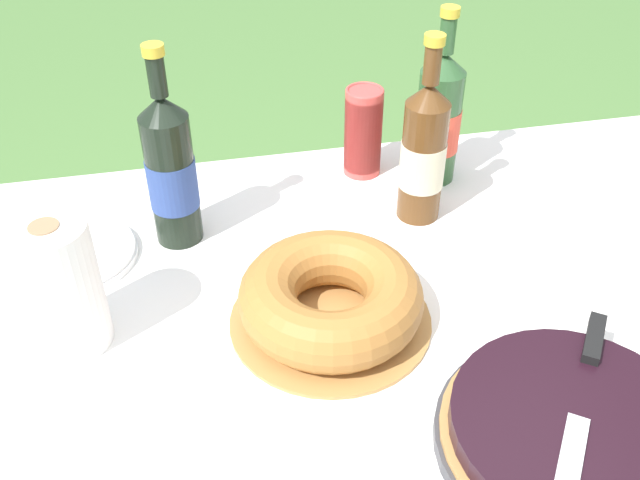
{
  "coord_description": "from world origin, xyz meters",
  "views": [
    {
      "loc": [
        -0.22,
        -0.67,
        1.51
      ],
      "look_at": [
        -0.03,
        0.22,
        0.82
      ],
      "focal_mm": 40.0,
      "sensor_mm": 36.0,
      "label": 1
    }
  ],
  "objects_px": {
    "bundt_cake": "(331,299)",
    "cider_bottle_green": "(438,118)",
    "snack_plate_left": "(72,251)",
    "juice_bottle_red": "(171,171)",
    "berry_tart": "(573,434)",
    "cider_bottle_amber": "(423,153)",
    "paper_towel_roll": "(61,286)",
    "cup_stack": "(363,132)",
    "serving_knife": "(583,398)"
  },
  "relations": [
    {
      "from": "cider_bottle_amber",
      "to": "snack_plate_left",
      "type": "bearing_deg",
      "value": -179.96
    },
    {
      "from": "serving_knife",
      "to": "cup_stack",
      "type": "relative_size",
      "value": 1.81
    },
    {
      "from": "bundt_cake",
      "to": "cup_stack",
      "type": "xyz_separation_m",
      "value": [
        0.15,
        0.4,
        0.04
      ]
    },
    {
      "from": "snack_plate_left",
      "to": "paper_towel_roll",
      "type": "relative_size",
      "value": 1.05
    },
    {
      "from": "berry_tart",
      "to": "cup_stack",
      "type": "bearing_deg",
      "value": 97.35
    },
    {
      "from": "cup_stack",
      "to": "cider_bottle_green",
      "type": "distance_m",
      "value": 0.14
    },
    {
      "from": "serving_knife",
      "to": "paper_towel_roll",
      "type": "xyz_separation_m",
      "value": [
        -0.63,
        0.3,
        0.04
      ]
    },
    {
      "from": "berry_tart",
      "to": "cider_bottle_green",
      "type": "height_order",
      "value": "cider_bottle_green"
    },
    {
      "from": "bundt_cake",
      "to": "snack_plate_left",
      "type": "xyz_separation_m",
      "value": [
        -0.39,
        0.24,
        -0.03
      ]
    },
    {
      "from": "cider_bottle_amber",
      "to": "juice_bottle_red",
      "type": "height_order",
      "value": "juice_bottle_red"
    },
    {
      "from": "berry_tart",
      "to": "cider_bottle_amber",
      "type": "distance_m",
      "value": 0.53
    },
    {
      "from": "berry_tart",
      "to": "cider_bottle_green",
      "type": "bearing_deg",
      "value": 86.31
    },
    {
      "from": "cider_bottle_amber",
      "to": "juice_bottle_red",
      "type": "relative_size",
      "value": 0.97
    },
    {
      "from": "cider_bottle_amber",
      "to": "berry_tart",
      "type": "bearing_deg",
      "value": -87.09
    },
    {
      "from": "cup_stack",
      "to": "juice_bottle_red",
      "type": "bearing_deg",
      "value": -158.61
    },
    {
      "from": "snack_plate_left",
      "to": "serving_knife",
      "type": "bearing_deg",
      "value": -37.64
    },
    {
      "from": "cider_bottle_amber",
      "to": "juice_bottle_red",
      "type": "xyz_separation_m",
      "value": [
        -0.43,
        0.02,
        0.0
      ]
    },
    {
      "from": "bundt_cake",
      "to": "juice_bottle_red",
      "type": "bearing_deg",
      "value": 128.65
    },
    {
      "from": "bundt_cake",
      "to": "paper_towel_roll",
      "type": "distance_m",
      "value": 0.38
    },
    {
      "from": "cup_stack",
      "to": "snack_plate_left",
      "type": "bearing_deg",
      "value": -163.24
    },
    {
      "from": "bundt_cake",
      "to": "snack_plate_left",
      "type": "distance_m",
      "value": 0.46
    },
    {
      "from": "juice_bottle_red",
      "to": "snack_plate_left",
      "type": "xyz_separation_m",
      "value": [
        -0.18,
        -0.02,
        -0.12
      ]
    },
    {
      "from": "bundt_cake",
      "to": "cider_bottle_amber",
      "type": "height_order",
      "value": "cider_bottle_amber"
    },
    {
      "from": "cider_bottle_green",
      "to": "paper_towel_roll",
      "type": "relative_size",
      "value": 1.62
    },
    {
      "from": "cider_bottle_green",
      "to": "snack_plate_left",
      "type": "distance_m",
      "value": 0.69
    },
    {
      "from": "cider_bottle_amber",
      "to": "cider_bottle_green",
      "type": "bearing_deg",
      "value": 59.71
    },
    {
      "from": "berry_tart",
      "to": "paper_towel_roll",
      "type": "relative_size",
      "value": 1.64
    },
    {
      "from": "berry_tart",
      "to": "snack_plate_left",
      "type": "distance_m",
      "value": 0.82
    },
    {
      "from": "juice_bottle_red",
      "to": "paper_towel_roll",
      "type": "bearing_deg",
      "value": -126.45
    },
    {
      "from": "serving_knife",
      "to": "cider_bottle_green",
      "type": "relative_size",
      "value": 0.95
    },
    {
      "from": "cider_bottle_green",
      "to": "snack_plate_left",
      "type": "relative_size",
      "value": 1.55
    },
    {
      "from": "berry_tart",
      "to": "bundt_cake",
      "type": "distance_m",
      "value": 0.37
    },
    {
      "from": "berry_tart",
      "to": "paper_towel_roll",
      "type": "xyz_separation_m",
      "value": [
        -0.61,
        0.32,
        0.07
      ]
    },
    {
      "from": "berry_tart",
      "to": "cider_bottle_amber",
      "type": "xyz_separation_m",
      "value": [
        -0.03,
        0.52,
        0.1
      ]
    },
    {
      "from": "cup_stack",
      "to": "juice_bottle_red",
      "type": "relative_size",
      "value": 0.51
    },
    {
      "from": "bundt_cake",
      "to": "cider_bottle_green",
      "type": "height_order",
      "value": "cider_bottle_green"
    },
    {
      "from": "cider_bottle_green",
      "to": "juice_bottle_red",
      "type": "distance_m",
      "value": 0.5
    },
    {
      "from": "berry_tart",
      "to": "paper_towel_roll",
      "type": "height_order",
      "value": "paper_towel_roll"
    },
    {
      "from": "berry_tart",
      "to": "paper_towel_roll",
      "type": "distance_m",
      "value": 0.7
    },
    {
      "from": "cider_bottle_green",
      "to": "paper_towel_roll",
      "type": "xyz_separation_m",
      "value": [
        -0.66,
        -0.32,
        -0.02
      ]
    },
    {
      "from": "berry_tart",
      "to": "bundt_cake",
      "type": "relative_size",
      "value": 1.12
    },
    {
      "from": "cider_bottle_amber",
      "to": "cup_stack",
      "type": "bearing_deg",
      "value": 110.85
    },
    {
      "from": "cider_bottle_amber",
      "to": "snack_plate_left",
      "type": "relative_size",
      "value": 1.56
    },
    {
      "from": "bundt_cake",
      "to": "serving_knife",
      "type": "bearing_deg",
      "value": -45.08
    },
    {
      "from": "serving_knife",
      "to": "snack_plate_left",
      "type": "distance_m",
      "value": 0.82
    },
    {
      "from": "cup_stack",
      "to": "paper_towel_roll",
      "type": "height_order",
      "value": "paper_towel_roll"
    },
    {
      "from": "bundt_cake",
      "to": "paper_towel_roll",
      "type": "bearing_deg",
      "value": 173.75
    },
    {
      "from": "juice_bottle_red",
      "to": "cider_bottle_green",
      "type": "bearing_deg",
      "value": 10.95
    },
    {
      "from": "paper_towel_roll",
      "to": "snack_plate_left",
      "type": "bearing_deg",
      "value": 94.83
    },
    {
      "from": "cider_bottle_green",
      "to": "cider_bottle_amber",
      "type": "relative_size",
      "value": 0.99
    }
  ]
}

